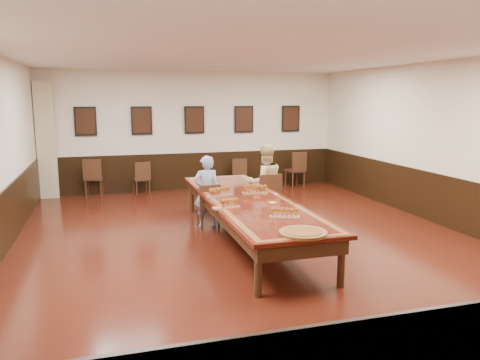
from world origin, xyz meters
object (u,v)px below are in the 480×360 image
object	(u,v)px
spare_chair_d	(295,169)
conference_table	(248,207)
spare_chair_b	(141,178)
spare_chair_c	(239,173)
spare_chair_a	(94,177)
carved_platter	(303,233)
person_man	(206,191)
person_woman	(265,183)
chair_man	(208,206)
chair_woman	(267,197)

from	to	relation	value
spare_chair_d	conference_table	bearing A→B (deg)	48.51
spare_chair_d	spare_chair_b	bearing A→B (deg)	-11.52
spare_chair_c	spare_chair_a	bearing A→B (deg)	10.12
spare_chair_a	conference_table	bearing A→B (deg)	126.08
conference_table	carved_platter	bearing A→B (deg)	-88.72
conference_table	carved_platter	distance (m)	2.26
person_man	person_woman	xyz separation A→B (m)	(1.24, 0.13, 0.09)
chair_man	spare_chair_d	bearing A→B (deg)	-135.32
chair_woman	spare_chair_d	bearing A→B (deg)	-122.76
chair_man	spare_chair_c	distance (m)	4.09
spare_chair_a	carved_platter	distance (m)	7.54
chair_man	person_woman	distance (m)	1.31
spare_chair_c	conference_table	bearing A→B (deg)	86.76
spare_chair_a	chair_man	bearing A→B (deg)	126.67
chair_woman	carved_platter	xyz separation A→B (m)	(-0.69, -3.37, 0.27)
person_woman	spare_chair_d	bearing A→B (deg)	-123.62
spare_chair_a	conference_table	xyz separation A→B (m)	(2.67, -4.77, 0.13)
chair_woman	person_man	distance (m)	1.26
spare_chair_b	person_woman	world-z (taller)	person_woman
spare_chair_b	person_man	distance (m)	3.69
chair_man	carved_platter	xyz separation A→B (m)	(0.55, -3.25, 0.33)
spare_chair_d	carved_platter	bearing A→B (deg)	58.21
chair_man	spare_chair_a	distance (m)	4.36
spare_chair_c	person_man	world-z (taller)	person_man
spare_chair_d	spare_chair_c	bearing A→B (deg)	-17.43
spare_chair_c	spare_chair_d	size ratio (longest dim) A/B	0.85
conference_table	carved_platter	size ratio (longest dim) A/B	6.35
chair_woman	carved_platter	bearing A→B (deg)	76.68
spare_chair_d	person_man	bearing A→B (deg)	36.31
chair_man	person_man	xyz separation A→B (m)	(-0.00, 0.09, 0.26)
chair_man	person_woman	world-z (taller)	person_woman
spare_chair_d	carved_platter	world-z (taller)	spare_chair_d
spare_chair_a	spare_chair_c	world-z (taller)	spare_chair_a
spare_chair_b	carved_platter	world-z (taller)	spare_chair_b
chair_woman	conference_table	size ratio (longest dim) A/B	0.20
spare_chair_d	person_man	distance (m)	4.74
conference_table	spare_chair_d	bearing A→B (deg)	58.29
spare_chair_c	person_man	size ratio (longest dim) A/B	0.61
person_man	conference_table	bearing A→B (deg)	112.82
spare_chair_b	person_man	size ratio (longest dim) A/B	0.62
person_man	carved_platter	distance (m)	3.39
spare_chair_a	spare_chair_c	distance (m)	3.87
carved_platter	spare_chair_c	bearing A→B (deg)	80.67
person_woman	chair_man	bearing A→B (deg)	8.62
conference_table	person_woman	bearing A→B (deg)	58.80
spare_chair_a	person_woman	size ratio (longest dim) A/B	0.62
spare_chair_d	carved_platter	xyz separation A→B (m)	(-2.73, -6.75, 0.27)
spare_chair_b	carved_platter	size ratio (longest dim) A/B	1.10
person_man	chair_woman	bearing A→B (deg)	178.98
chair_man	spare_chair_c	size ratio (longest dim) A/B	1.03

